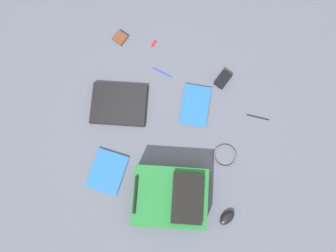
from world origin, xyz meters
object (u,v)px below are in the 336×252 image
Objects in this scene: earbud_pouch at (120,38)px; cable_coil at (225,156)px; book_comic at (107,172)px; usb_stick at (154,43)px; book_blue at (195,105)px; laptop at (119,104)px; pen_blue at (258,117)px; power_brick at (223,79)px; computer_mouse at (227,218)px; backpack at (171,196)px; pen_black at (162,72)px.

cable_coil is at bearing -29.03° from earbud_pouch.
usb_stick is at bearing 92.07° from book_comic.
book_blue is 5.87× the size of usb_stick.
pen_blue is (0.86, 0.23, -0.01)m from laptop.
laptop is 3.61× the size of power_brick.
computer_mouse is (0.41, -0.59, 0.01)m from book_blue.
backpack is 0.42m from book_comic.
power_brick is (0.57, 0.39, -0.00)m from laptop.
laptop is at bearing -145.72° from power_brick.
earbud_pouch is at bearing -168.67° from usb_stick.
laptop is at bearing 102.28° from book_comic.
laptop is 0.49m from book_blue.
book_comic reaches higher than pen_black.
book_blue is 0.51m from usb_stick.
power_brick is at bearing 85.59° from backpack.
backpack reaches higher than earbud_pouch.
usb_stick is (-0.03, 0.89, -0.00)m from book_comic.
backpack is at bearing -85.28° from book_blue.
computer_mouse is 0.37m from cable_coil.
book_comic reaches higher than usb_stick.
cable_coil is 1.02× the size of pen_blue.
computer_mouse is at bearing -46.56° from pen_black.
backpack is 0.66m from laptop.
book_comic is at bearing -179.98° from backpack.
laptop is at bearing 174.20° from cable_coil.
backpack is 3.44× the size of cable_coil.
backpack reaches higher than cable_coil.
laptop is 0.69m from power_brick.
power_brick is at bearing 59.34° from book_comic.
book_blue is 2.56× the size of power_brick.
book_blue is (0.46, 0.17, -0.01)m from laptop.
book_blue is 0.31m from pen_black.
power_brick reaches higher than pen_blue.
backpack reaches higher than power_brick.
earbud_pouch reaches higher than pen_black.
laptop is 5.35× the size of earbud_pouch.
laptop reaches higher than pen_blue.
laptop is at bearing 140.48° from backpack.
power_brick is 0.52m from usb_stick.
backpack is at bearing -94.41° from power_brick.
cable_coil is at bearing -5.80° from laptop.
backpack is 6.49× the size of earbud_pouch.
power_brick reaches higher than book_comic.
earbud_pouch is (-0.74, 0.04, -0.00)m from power_brick.
laptop is 1.61× the size of book_comic.
book_comic is 0.78m from computer_mouse.
pen_black is at bearing -20.04° from earbud_pouch.
backpack is 4.87× the size of computer_mouse.
pen_black is 0.21m from usb_stick.
cable_coil is 1.04× the size of pen_black.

